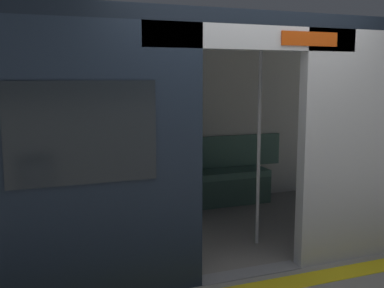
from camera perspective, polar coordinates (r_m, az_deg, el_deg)
ground_plane at (r=4.34m, az=7.08°, el=-15.55°), size 60.00×60.00×0.00m
platform_edge_strip at (r=4.11m, az=9.16°, el=-17.03°), size 8.00×0.24×0.01m
train_car at (r=4.99m, az=0.40°, el=5.52°), size 6.40×2.63×2.29m
bench_seat at (r=6.08m, az=-2.41°, el=-4.92°), size 2.78×0.44×0.47m
person_seated at (r=5.90m, az=-4.17°, el=-2.10°), size 0.55×0.71×1.19m
handbag at (r=6.14m, az=-1.35°, el=-2.93°), size 0.26×0.15×0.17m
book at (r=5.94m, az=-8.00°, el=-4.09°), size 0.18×0.24×0.03m
grab_pole_door at (r=4.33m, az=-1.05°, el=-0.67°), size 0.04×0.04×2.15m
grab_pole_far at (r=4.79m, az=8.26°, el=0.13°), size 0.04×0.04×2.15m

